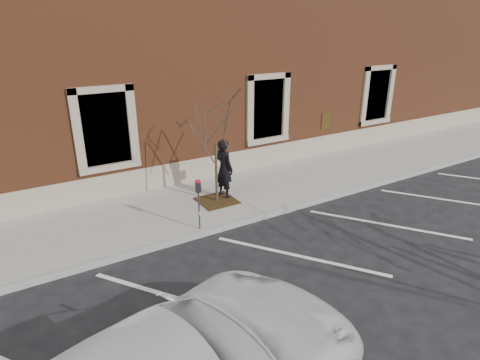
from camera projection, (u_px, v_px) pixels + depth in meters
ground at (251, 221)px, 11.68m from camera, size 120.00×120.00×0.00m
sidewalk_near at (222, 198)px, 13.05m from camera, size 40.00×3.50×0.15m
curb_near at (252, 220)px, 11.62m from camera, size 40.00×0.12×0.15m
parking_stripes at (299, 256)px, 9.93m from camera, size 28.00×4.40×0.01m
building_civic at (149, 60)px, 16.39m from camera, size 40.00×8.62×8.00m
man at (224, 169)px, 12.66m from camera, size 0.61×0.79×1.92m
parking_meter at (198, 195)px, 10.59m from camera, size 0.13×0.10×1.43m
tree_grate at (217, 201)px, 12.67m from camera, size 1.14×1.14×0.03m
sapling at (215, 127)px, 11.81m from camera, size 2.05×2.05×3.41m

